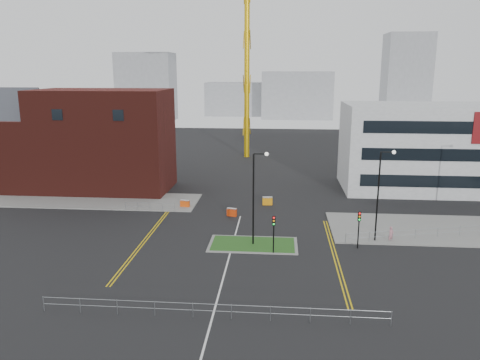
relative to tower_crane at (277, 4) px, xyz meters
name	(u,v)px	position (x,y,z in m)	size (l,w,h in m)	color
ground	(223,280)	(-3.41, -56.31, -28.26)	(200.00, 200.00, 0.00)	black
pavement_left	(91,200)	(-23.41, -34.31, -28.20)	(28.00, 8.00, 0.12)	slate
pavement_right	(444,230)	(18.59, -42.31, -28.20)	(24.00, 10.00, 0.12)	slate
island_kerb	(253,244)	(-1.41, -48.31, -28.22)	(8.60, 4.60, 0.08)	slate
grass_island	(253,244)	(-1.41, -48.31, -28.20)	(8.00, 4.00, 0.12)	#21551C
brick_building	(84,141)	(-26.39, -28.31, -21.41)	(24.20, 10.07, 14.24)	#481712
office_block	(434,147)	(22.59, -24.33, -22.26)	(25.00, 12.20, 12.00)	#B4B7B9
tower_crane	(277,4)	(0.00, 0.00, 0.00)	(51.76, 13.39, 41.17)	gold
streetlamp_island	(256,191)	(-1.20, -48.31, -22.85)	(1.46, 0.36, 9.18)	black
streetlamp_right_near	(381,189)	(10.80, -46.31, -22.85)	(1.46, 0.36, 9.18)	black
traffic_light_island	(274,227)	(0.59, -50.32, -25.69)	(0.28, 0.33, 3.65)	black
traffic_light_right	(359,223)	(8.59, -48.32, -25.69)	(0.28, 0.33, 3.65)	black
railing_front	(212,308)	(-3.41, -62.31, -27.48)	(24.05, 0.05, 1.10)	gray
railing_left	(150,205)	(-14.41, -38.31, -27.52)	(6.05, 0.05, 1.10)	gray
railing_right	(438,231)	(17.09, -44.81, -27.48)	(19.05, 5.05, 1.10)	gray
centre_line	(226,270)	(-3.41, -54.31, -28.26)	(0.15, 30.00, 0.01)	silver
yellow_left_a	(148,234)	(-12.41, -46.31, -28.26)	(0.12, 24.00, 0.01)	gold
yellow_left_b	(151,235)	(-12.11, -46.31, -28.26)	(0.12, 24.00, 0.01)	gold
yellow_right_a	(333,255)	(6.09, -50.31, -28.26)	(0.12, 20.00, 0.01)	gold
yellow_right_b	(337,255)	(6.39, -50.31, -28.26)	(0.12, 20.00, 0.01)	gold
skyline_a	(147,87)	(-43.41, 63.69, -17.26)	(18.00, 12.00, 22.00)	gray
skyline_b	(297,95)	(6.59, 73.69, -20.26)	(24.00, 12.00, 16.00)	gray
skyline_c	(406,78)	(41.59, 68.69, -14.26)	(14.00, 12.00, 28.00)	gray
skyline_d	(247,99)	(-11.41, 83.69, -22.26)	(30.00, 12.00, 12.00)	gray
pedestrian	(391,234)	(12.11, -46.31, -27.47)	(0.57, 0.38, 1.57)	#BB7986
barrier_left	(185,203)	(-10.54, -36.41, -27.74)	(1.19, 0.57, 0.96)	#DF490C
barrier_mid	(267,201)	(-0.41, -34.36, -27.70)	(1.26, 0.52, 1.04)	orange
barrier_right	(232,212)	(-4.41, -39.37, -27.74)	(1.19, 0.65, 0.95)	red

